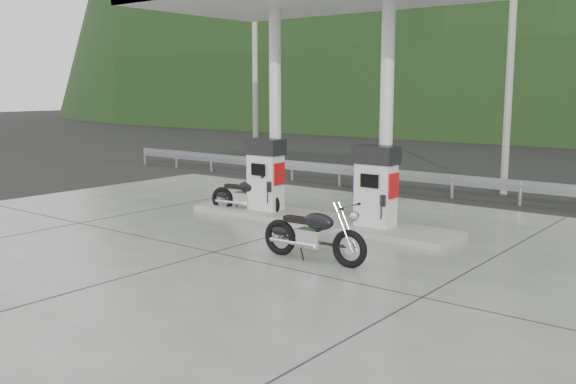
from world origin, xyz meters
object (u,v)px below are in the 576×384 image
Objects in this scene: gas_pump_left at (265,174)px; motorcycle_right at (314,235)px; gas_pump_right at (376,186)px; motorcycle_left at (245,196)px.

motorcycle_right is at bearing -38.44° from gas_pump_left.
motorcycle_left is at bearing -177.26° from gas_pump_right.
gas_pump_left is 1.00× the size of gas_pump_right.
gas_pump_right reaches higher than motorcycle_left.
motorcycle_left is (-0.54, -0.18, -0.59)m from gas_pump_left.
gas_pump_left reaches higher than motorcycle_left.
gas_pump_left is at bearing 11.07° from motorcycle_left.
gas_pump_left reaches higher than motorcycle_right.
gas_pump_left is at bearing 139.18° from motorcycle_right.
gas_pump_left and gas_pump_right have the same top height.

